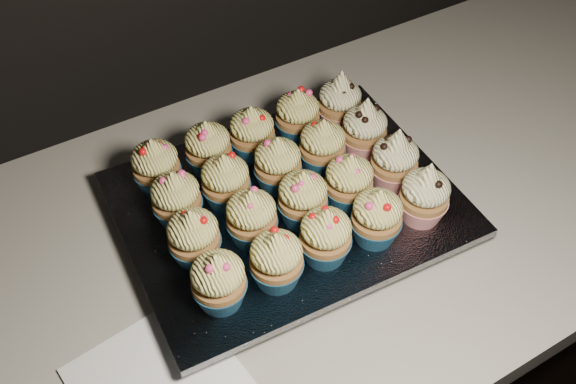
{
  "coord_description": "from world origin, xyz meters",
  "views": [
    {
      "loc": [
        -0.38,
        1.22,
        1.56
      ],
      "look_at": [
        -0.09,
        1.7,
        0.95
      ],
      "focal_mm": 40.0,
      "sensor_mm": 36.0,
      "label": 1
    }
  ],
  "objects": [
    {
      "name": "cupcake_16",
      "position": [
        -0.16,
        1.81,
        0.97
      ],
      "size": [
        0.06,
        0.06,
        0.08
      ],
      "color": "#195178",
      "rests_on": "foil_lining"
    },
    {
      "name": "cupcake_8",
      "position": [
        -0.03,
        1.66,
        0.97
      ],
      "size": [
        0.06,
        0.06,
        0.08
      ],
      "color": "#195178",
      "rests_on": "foil_lining"
    },
    {
      "name": "cupcake_18",
      "position": [
        -0.02,
        1.8,
        0.97
      ],
      "size": [
        0.06,
        0.06,
        0.08
      ],
      "color": "#195178",
      "rests_on": "foil_lining"
    },
    {
      "name": "cupcake_5",
      "position": [
        -0.24,
        1.68,
        0.97
      ],
      "size": [
        0.06,
        0.06,
        0.08
      ],
      "color": "#195178",
      "rests_on": "foil_lining"
    },
    {
      "name": "worktop",
      "position": [
        0.0,
        1.7,
        0.88
      ],
      "size": [
        2.44,
        0.64,
        0.04
      ],
      "primitive_type": "cube",
      "color": "beige",
      "rests_on": "cabinet"
    },
    {
      "name": "foil_lining",
      "position": [
        -0.09,
        1.7,
        0.93
      ],
      "size": [
        0.44,
        0.35,
        0.01
      ],
      "primitive_type": "cube",
      "rotation": [
        0.0,
        0.0,
        -0.06
      ],
      "color": "silver",
      "rests_on": "baking_tray"
    },
    {
      "name": "cupcake_19",
      "position": [
        0.05,
        1.79,
        0.97
      ],
      "size": [
        0.06,
        0.06,
        0.1
      ],
      "color": "red",
      "rests_on": "foil_lining"
    },
    {
      "name": "cupcake_7",
      "position": [
        -0.09,
        1.66,
        0.97
      ],
      "size": [
        0.06,
        0.06,
        0.08
      ],
      "color": "#195178",
      "rests_on": "foil_lining"
    },
    {
      "name": "cupcake_14",
      "position": [
        0.04,
        1.73,
        0.97
      ],
      "size": [
        0.06,
        0.06,
        0.1
      ],
      "color": "red",
      "rests_on": "foil_lining"
    },
    {
      "name": "baking_tray",
      "position": [
        -0.09,
        1.7,
        0.91
      ],
      "size": [
        0.41,
        0.32,
        0.02
      ],
      "primitive_type": "cube",
      "rotation": [
        0.0,
        0.0,
        -0.06
      ],
      "color": "black",
      "rests_on": "worktop"
    },
    {
      "name": "cabinet",
      "position": [
        0.0,
        1.7,
        0.43
      ],
      "size": [
        2.4,
        0.6,
        0.86
      ],
      "primitive_type": "cube",
      "color": "black",
      "rests_on": "ground"
    },
    {
      "name": "napkin",
      "position": [
        -0.34,
        1.56,
        0.9
      ],
      "size": [
        0.19,
        0.19,
        0.0
      ],
      "primitive_type": "cube",
      "rotation": [
        0.0,
        0.0,
        0.13
      ],
      "color": "white",
      "rests_on": "worktop"
    },
    {
      "name": "cupcake_15",
      "position": [
        -0.23,
        1.81,
        0.97
      ],
      "size": [
        0.06,
        0.06,
        0.08
      ],
      "color": "#195178",
      "rests_on": "foil_lining"
    },
    {
      "name": "cupcake_2",
      "position": [
        -0.1,
        1.6,
        0.97
      ],
      "size": [
        0.06,
        0.06,
        0.08
      ],
      "color": "#195178",
      "rests_on": "foil_lining"
    },
    {
      "name": "cupcake_17",
      "position": [
        -0.09,
        1.8,
        0.97
      ],
      "size": [
        0.06,
        0.06,
        0.08
      ],
      "color": "#195178",
      "rests_on": "foil_lining"
    },
    {
      "name": "cupcake_4",
      "position": [
        0.04,
        1.59,
        0.97
      ],
      "size": [
        0.06,
        0.06,
        0.1
      ],
      "color": "red",
      "rests_on": "foil_lining"
    },
    {
      "name": "cupcake_13",
      "position": [
        -0.02,
        1.73,
        0.97
      ],
      "size": [
        0.06,
        0.06,
        0.08
      ],
      "color": "#195178",
      "rests_on": "foil_lining"
    },
    {
      "name": "cupcake_0",
      "position": [
        -0.24,
        1.61,
        0.97
      ],
      "size": [
        0.06,
        0.06,
        0.08
      ],
      "color": "#195178",
      "rests_on": "foil_lining"
    },
    {
      "name": "cupcake_6",
      "position": [
        -0.16,
        1.67,
        0.97
      ],
      "size": [
        0.06,
        0.06,
        0.08
      ],
      "color": "#195178",
      "rests_on": "foil_lining"
    },
    {
      "name": "cupcake_10",
      "position": [
        -0.23,
        1.74,
        0.97
      ],
      "size": [
        0.06,
        0.06,
        0.08
      ],
      "color": "#195178",
      "rests_on": "foil_lining"
    },
    {
      "name": "cupcake_9",
      "position": [
        0.04,
        1.66,
        0.97
      ],
      "size": [
        0.06,
        0.06,
        0.1
      ],
      "color": "red",
      "rests_on": "foil_lining"
    },
    {
      "name": "cupcake_1",
      "position": [
        -0.17,
        1.6,
        0.97
      ],
      "size": [
        0.06,
        0.06,
        0.08
      ],
      "color": "#195178",
      "rests_on": "foil_lining"
    },
    {
      "name": "cupcake_12",
      "position": [
        -0.09,
        1.73,
        0.97
      ],
      "size": [
        0.06,
        0.06,
        0.08
      ],
      "color": "#195178",
      "rests_on": "foil_lining"
    },
    {
      "name": "cupcake_11",
      "position": [
        -0.16,
        1.74,
        0.97
      ],
      "size": [
        0.06,
        0.06,
        0.08
      ],
      "color": "#195178",
      "rests_on": "foil_lining"
    },
    {
      "name": "cupcake_3",
      "position": [
        -0.03,
        1.59,
        0.97
      ],
      "size": [
        0.06,
        0.06,
        0.08
      ],
      "color": "#195178",
      "rests_on": "foil_lining"
    }
  ]
}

